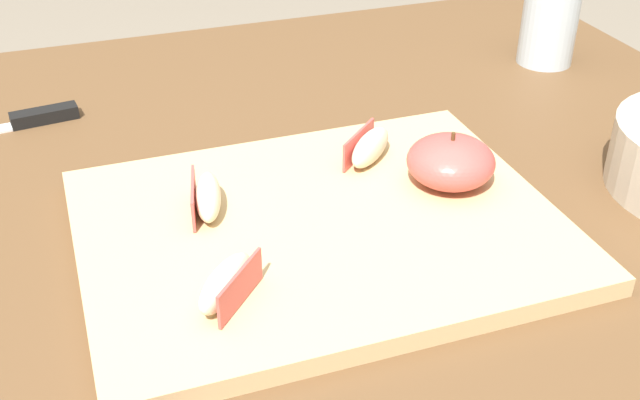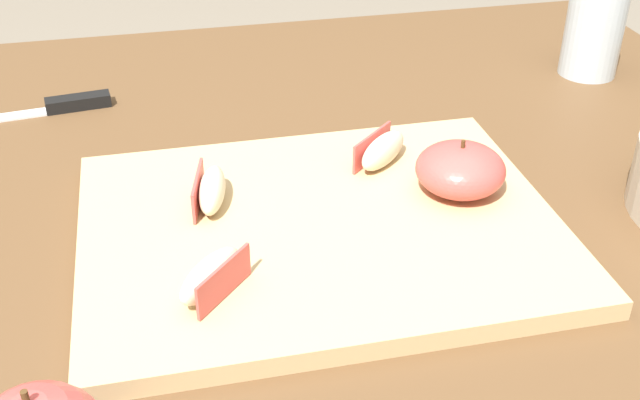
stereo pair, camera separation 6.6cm
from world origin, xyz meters
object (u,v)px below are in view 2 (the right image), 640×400
object	(u,v)px
apple_half_skin_up	(460,169)
apple_wedge_middle	(382,150)
cutting_board	(320,229)
drinking_glass_water	(594,32)
apple_wedge_front	(211,190)
paring_knife	(66,105)
apple_wedge_near_knife	(212,276)

from	to	relation	value
apple_half_skin_up	apple_wedge_middle	xyz separation A→B (m)	(-0.05, 0.06, -0.01)
cutting_board	drinking_glass_water	size ratio (longest dim) A/B	3.77
cutting_board	apple_wedge_front	distance (m)	0.10
apple_half_skin_up	apple_wedge_middle	bearing A→B (deg)	131.02
paring_knife	drinking_glass_water	bearing A→B (deg)	-3.04
paring_knife	drinking_glass_water	world-z (taller)	drinking_glass_water
cutting_board	apple_half_skin_up	distance (m)	0.13
apple_wedge_front	paring_knife	xyz separation A→B (m)	(-0.14, 0.26, -0.03)
apple_wedge_front	drinking_glass_water	bearing A→B (deg)	25.32
apple_half_skin_up	drinking_glass_water	distance (m)	0.36
apple_wedge_middle	drinking_glass_water	xyz separation A→B (m)	(0.32, 0.19, 0.02)
apple_wedge_front	paring_knife	world-z (taller)	apple_wedge_front
cutting_board	paring_knife	size ratio (longest dim) A/B	2.46
apple_wedge_front	apple_wedge_middle	xyz separation A→B (m)	(0.16, 0.04, 0.00)
apple_half_skin_up	drinking_glass_water	world-z (taller)	drinking_glass_water
paring_knife	apple_wedge_near_knife	bearing A→B (deg)	-72.03
apple_wedge_near_knife	paring_knife	xyz separation A→B (m)	(-0.12, 0.38, -0.03)
apple_wedge_front	apple_wedge_near_knife	world-z (taller)	same
apple_wedge_middle	drinking_glass_water	size ratio (longest dim) A/B	0.61
cutting_board	apple_wedge_front	size ratio (longest dim) A/B	5.65
apple_wedge_near_knife	drinking_glass_water	world-z (taller)	drinking_glass_water
apple_wedge_near_knife	paring_knife	bearing A→B (deg)	107.97
cutting_board	apple_wedge_middle	bearing A→B (deg)	46.18
apple_half_skin_up	apple_wedge_front	world-z (taller)	apple_half_skin_up
apple_wedge_front	apple_wedge_middle	size ratio (longest dim) A/B	1.09
apple_half_skin_up	drinking_glass_water	size ratio (longest dim) A/B	0.75
apple_wedge_front	apple_wedge_near_knife	size ratio (longest dim) A/B	1.09
apple_half_skin_up	paring_knife	xyz separation A→B (m)	(-0.35, 0.28, -0.03)
drinking_glass_water	apple_wedge_near_knife	bearing A→B (deg)	-144.76
apple_half_skin_up	paring_knife	distance (m)	0.45
apple_wedge_middle	drinking_glass_water	world-z (taller)	drinking_glass_water
apple_half_skin_up	paring_knife	size ratio (longest dim) A/B	0.49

